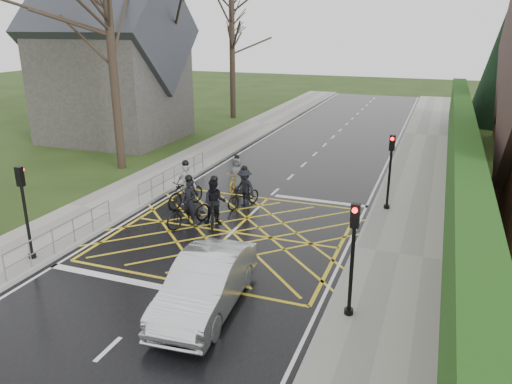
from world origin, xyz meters
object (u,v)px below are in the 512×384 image
Objects in this scene: cyclist_front at (186,190)px; cyclist_lead at (236,177)px; car at (206,284)px; cyclist_rear at (189,209)px; cyclist_back at (214,206)px; cyclist_mid at (244,192)px.

cyclist_front is 1.20× the size of cyclist_lead.
cyclist_front is 0.46× the size of car.
cyclist_front reaches higher than car.
cyclist_rear is at bearing 117.09° from car.
cyclist_lead is 0.38× the size of car.
cyclist_back is at bearing 107.97° from car.
cyclist_rear is at bearing -92.07° from cyclist_mid.
cyclist_front reaches higher than cyclist_rear.
cyclist_front is at bearing 125.28° from cyclist_back.
cyclist_rear is 2.92m from cyclist_mid.
cyclist_rear is 2.15m from cyclist_front.
cyclist_rear is at bearing -94.61° from cyclist_lead.
cyclist_lead is (-0.02, 4.72, -0.08)m from cyclist_rear.
car is (2.33, -5.52, 0.01)m from cyclist_back.
car is at bearing -53.75° from cyclist_mid.
cyclist_mid is (0.32, 2.26, -0.09)m from cyclist_back.
cyclist_front reaches higher than cyclist_back.
cyclist_front reaches higher than cyclist_mid.
cyclist_back is 5.99m from car.
car is at bearing -76.77° from cyclist_lead.
cyclist_mid is at bearing 37.52° from cyclist_front.
cyclist_rear is at bearing -41.23° from cyclist_front.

